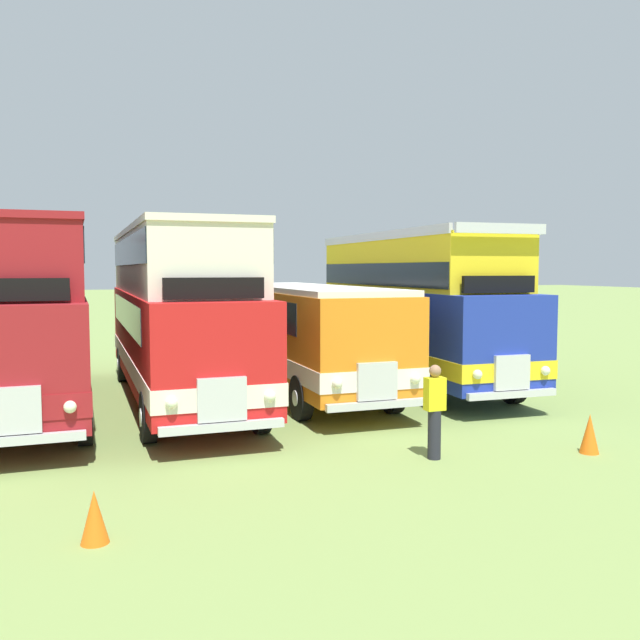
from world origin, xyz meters
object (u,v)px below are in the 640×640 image
at_px(bus_seventh_in_row, 414,306).
at_px(marshal_person, 435,411).
at_px(bus_sixth_in_row, 304,330).
at_px(cone_near_end, 94,517).
at_px(cone_mid_row, 590,434).
at_px(bus_fifth_in_row, 176,307).
at_px(bus_fourth_in_row, 30,309).

relative_size(bus_seventh_in_row, marshal_person, 5.82).
xyz_separation_m(bus_sixth_in_row, bus_seventh_in_row, (3.51, 0.16, 0.61)).
height_order(cone_near_end, cone_mid_row, cone_mid_row).
distance_m(bus_seventh_in_row, cone_near_end, 13.22).
xyz_separation_m(bus_seventh_in_row, cone_mid_row, (-0.55, -7.92, -1.98)).
height_order(bus_sixth_in_row, cone_mid_row, bus_sixth_in_row).
xyz_separation_m(bus_fifth_in_row, marshal_person, (3.55, -7.15, -1.59)).
height_order(bus_fourth_in_row, bus_seventh_in_row, bus_seventh_in_row).
height_order(bus_sixth_in_row, bus_seventh_in_row, bus_seventh_in_row).
relative_size(bus_fourth_in_row, cone_mid_row, 14.99).
distance_m(bus_sixth_in_row, marshal_person, 7.12).
bearing_deg(bus_fifth_in_row, bus_sixth_in_row, -1.48).
bearing_deg(cone_mid_row, bus_fourth_in_row, 141.44).
distance_m(bus_fifth_in_row, cone_near_end, 9.54).
xyz_separation_m(bus_fourth_in_row, bus_sixth_in_row, (7.02, -0.21, -0.72)).
xyz_separation_m(bus_fourth_in_row, cone_near_end, (1.11, -9.10, -2.13)).
relative_size(cone_mid_row, marshal_person, 0.43).
distance_m(bus_fourth_in_row, bus_seventh_in_row, 10.54).
height_order(bus_fourth_in_row, cone_mid_row, bus_fourth_in_row).
bearing_deg(bus_sixth_in_row, bus_fourth_in_row, 178.33).
relative_size(bus_sixth_in_row, cone_near_end, 14.47).
xyz_separation_m(bus_fourth_in_row, cone_mid_row, (9.99, -7.96, -2.10)).
relative_size(cone_near_end, marshal_person, 0.39).
bearing_deg(bus_seventh_in_row, bus_fifth_in_row, -179.42).
bearing_deg(bus_fourth_in_row, bus_fifth_in_row, -1.86).
xyz_separation_m(bus_fourth_in_row, marshal_person, (7.06, -7.27, -1.59)).
bearing_deg(marshal_person, bus_seventh_in_row, 64.31).
height_order(bus_seventh_in_row, marshal_person, bus_seventh_in_row).
relative_size(cone_near_end, cone_mid_row, 0.91).
bearing_deg(bus_fifth_in_row, bus_fourth_in_row, 178.14).
bearing_deg(marshal_person, bus_fourth_in_row, 134.17).
relative_size(bus_seventh_in_row, cone_near_end, 14.79).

